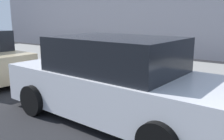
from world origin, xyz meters
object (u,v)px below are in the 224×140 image
(suitcase_black_4, at_px, (106,63))
(parked_car_white_0, at_px, (116,81))
(suitcase_red_1, at_px, (150,71))
(suitcase_navy_2, at_px, (133,68))
(fire_hydrant, at_px, (73,58))
(suitcase_maroon_3, at_px, (118,67))
(suitcase_silver_0, at_px, (165,74))
(bollard_post, at_px, (57,58))
(suitcase_olive_5, at_px, (92,65))

(suitcase_black_4, relative_size, parked_car_white_0, 0.21)
(suitcase_red_1, height_order, parked_car_white_0, parked_car_white_0)
(suitcase_navy_2, bearing_deg, fire_hydrant, 0.15)
(suitcase_maroon_3, bearing_deg, parked_car_white_0, 123.22)
(suitcase_red_1, bearing_deg, suitcase_black_4, 0.13)
(suitcase_red_1, height_order, fire_hydrant, suitcase_red_1)
(suitcase_silver_0, relative_size, suitcase_black_4, 0.80)
(suitcase_navy_2, bearing_deg, suitcase_silver_0, 176.82)
(suitcase_navy_2, distance_m, suitcase_black_4, 1.08)
(suitcase_navy_2, height_order, bollard_post, suitcase_navy_2)
(suitcase_silver_0, bearing_deg, parked_car_white_0, 90.43)
(suitcase_olive_5, bearing_deg, suitcase_silver_0, 179.86)
(suitcase_black_4, bearing_deg, suitcase_navy_2, 177.42)
(suitcase_navy_2, bearing_deg, suitcase_red_1, -174.36)
(suitcase_red_1, distance_m, suitcase_navy_2, 0.53)
(suitcase_red_1, height_order, bollard_post, suitcase_red_1)
(suitcase_black_4, bearing_deg, parked_car_white_0, 129.83)
(suitcase_red_1, relative_size, bollard_post, 1.28)
(parked_car_white_0, bearing_deg, suitcase_silver_0, -89.57)
(suitcase_navy_2, relative_size, suitcase_maroon_3, 1.04)
(suitcase_black_4, xyz_separation_m, suitcase_olive_5, (0.53, 0.10, -0.13))
(suitcase_silver_0, bearing_deg, suitcase_maroon_3, -0.22)
(suitcase_red_1, xyz_separation_m, suitcase_navy_2, (0.53, 0.05, 0.04))
(suitcase_silver_0, bearing_deg, bollard_post, 1.29)
(suitcase_silver_0, height_order, bollard_post, suitcase_silver_0)
(fire_hydrant, bearing_deg, parked_car_white_0, 145.15)
(suitcase_maroon_3, height_order, suitcase_olive_5, suitcase_olive_5)
(suitcase_silver_0, relative_size, suitcase_red_1, 0.87)
(suitcase_red_1, xyz_separation_m, suitcase_black_4, (1.61, 0.00, 0.09))
(suitcase_black_4, xyz_separation_m, parked_car_white_0, (-2.16, 2.60, 0.24))
(suitcase_red_1, xyz_separation_m, bollard_post, (3.78, 0.21, 0.06))
(suitcase_red_1, bearing_deg, suitcase_navy_2, 5.64)
(suitcase_silver_0, height_order, parked_car_white_0, parked_car_white_0)
(suitcase_red_1, bearing_deg, fire_hydrant, 1.09)
(suitcase_silver_0, distance_m, fire_hydrant, 3.63)
(suitcase_red_1, relative_size, parked_car_white_0, 0.19)
(suitcase_olive_5, relative_size, bollard_post, 1.08)
(suitcase_black_4, xyz_separation_m, bollard_post, (2.17, 0.21, -0.03))
(suitcase_maroon_3, distance_m, parked_car_white_0, 3.00)
(suitcase_silver_0, height_order, fire_hydrant, fire_hydrant)
(suitcase_black_4, height_order, fire_hydrant, suitcase_black_4)
(suitcase_silver_0, height_order, suitcase_maroon_3, suitcase_silver_0)
(parked_car_white_0, bearing_deg, fire_hydrant, -34.85)
(suitcase_maroon_3, height_order, bollard_post, bollard_post)
(bollard_post, bearing_deg, suitcase_red_1, -176.83)
(suitcase_silver_0, bearing_deg, fire_hydrant, -0.83)
(suitcase_red_1, relative_size, suitcase_navy_2, 1.26)
(suitcase_navy_2, distance_m, parked_car_white_0, 2.78)
(parked_car_white_0, bearing_deg, suitcase_olive_5, -42.76)
(suitcase_red_1, distance_m, parked_car_white_0, 2.68)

